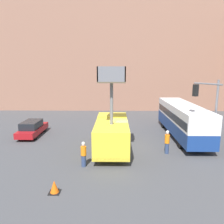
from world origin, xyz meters
TOP-DOWN VIEW (x-y plane):
  - ground_plane at (0.00, 0.00)m, footprint 120.00×120.00m
  - building_backdrop_far at (0.00, 22.37)m, footprint 44.00×10.00m
  - utility_truck at (-1.10, -0.72)m, footprint 2.57×6.89m
  - city_bus at (5.79, 3.28)m, footprint 2.46×11.06m
  - traffic_light_pole at (6.64, -0.61)m, footprint 2.54×2.29m
  - road_worker_near_truck at (-2.97, -3.86)m, footprint 0.38×0.38m
  - road_worker_directing at (3.28, -1.37)m, footprint 0.38×0.38m
  - traffic_cone_near_truck at (-4.08, -7.18)m, footprint 0.61×0.61m
  - parked_car_curbside at (-9.22, 3.32)m, footprint 1.75×4.74m

SIDE VIEW (x-z plane):
  - ground_plane at x=0.00m, z-range 0.00..0.00m
  - traffic_cone_near_truck at x=-4.08m, z-range -0.02..0.67m
  - parked_car_curbside at x=-9.22m, z-range 0.00..1.54m
  - road_worker_near_truck at x=-2.97m, z-range -0.01..1.76m
  - road_worker_directing at x=3.28m, z-range 0.01..1.89m
  - utility_truck at x=-1.10m, z-range -1.81..4.97m
  - city_bus at x=5.79m, z-range 0.29..3.53m
  - traffic_light_pole at x=6.64m, z-range 0.98..6.76m
  - building_backdrop_far at x=0.00m, z-range 0.00..17.40m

